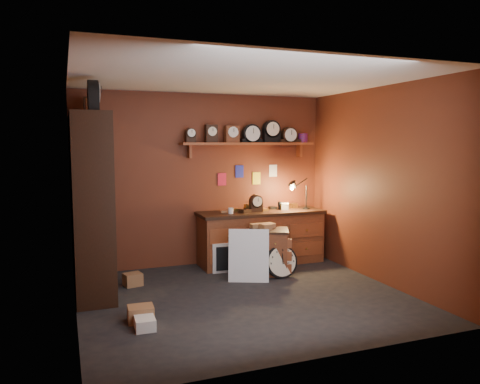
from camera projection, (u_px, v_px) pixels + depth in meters
name	position (u px, v px, depth m)	size (l,w,h in m)	color
floor	(245.00, 297.00, 5.88)	(4.00, 4.00, 0.00)	black
room_shell	(245.00, 160.00, 5.82)	(4.02, 3.62, 2.71)	maroon
shelving_unit	(88.00, 196.00, 6.03)	(0.47, 1.60, 2.58)	black
workbench	(261.00, 234.00, 7.50)	(2.04, 0.66, 1.36)	brown
low_cabinet	(268.00, 249.00, 6.90)	(0.74, 0.69, 0.76)	brown
big_round_clock	(281.00, 262.00, 6.71)	(0.48, 0.16, 0.48)	black
white_panel	(249.00, 281.00, 6.57)	(0.56, 0.02, 0.75)	silver
mini_fridge	(223.00, 255.00, 7.16)	(0.46, 0.48, 0.45)	silver
floor_box_a	(141.00, 314.00, 5.08)	(0.27, 0.23, 0.17)	#956641
floor_box_b	(145.00, 323.00, 4.86)	(0.20, 0.25, 0.12)	white
floor_box_c	(133.00, 279.00, 6.34)	(0.23, 0.19, 0.17)	#956641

